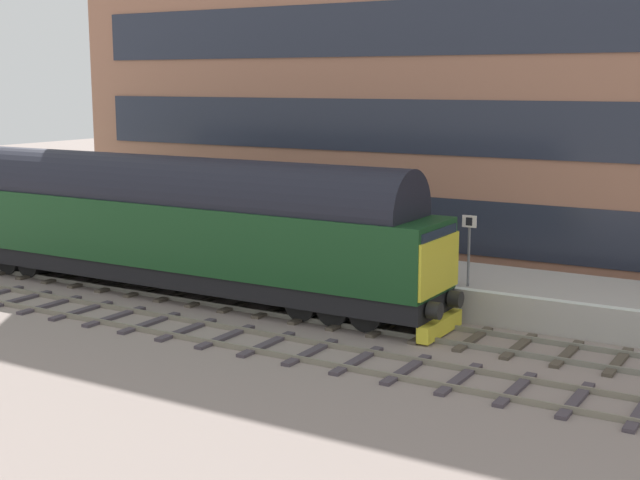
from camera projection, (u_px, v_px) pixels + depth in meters
The scene contains 8 objects.
ground_plane at pixel (369, 324), 26.12m from camera, with size 140.00×140.00×0.00m, color gray.
track_main at pixel (369, 323), 26.11m from camera, with size 2.50×60.00×0.15m.
track_adjacent_west at pixel (311, 352), 23.30m from camera, with size 2.50×60.00×0.15m.
station_platform at pixel (420, 284), 29.08m from camera, with size 4.00×44.00×1.01m.
station_building at pixel (496, 33), 32.12m from camera, with size 4.12×36.68×17.62m.
diesel_locomotive at pixel (164, 221), 29.60m from camera, with size 2.74×20.37×4.68m.
platform_number_sign at pixel (469, 240), 26.35m from camera, with size 0.10×0.44×2.16m.
waiting_passenger at pixel (398, 237), 29.36m from camera, with size 0.42×0.49×1.64m.
Camera 1 is at (-22.45, -11.68, 7.10)m, focal length 49.57 mm.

